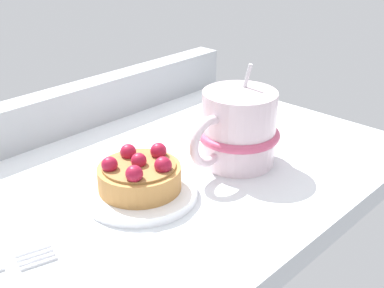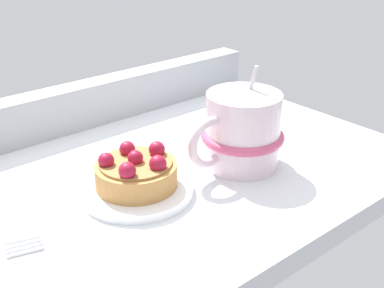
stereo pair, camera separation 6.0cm
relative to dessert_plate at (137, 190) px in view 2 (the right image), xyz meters
The scene contains 5 objects.
ground_plane 3.82cm from the dessert_plate, 47.91° to the left, with size 69.10×42.41×2.77cm, color silver.
window_rail_back 22.04cm from the dessert_plate, 84.19° to the left, with size 67.72×3.79×6.37cm, color #9EA3A8.
dessert_plate is the anchor object (origin of this frame).
raspberry_tart 2.34cm from the dessert_plate, 100.19° to the right, with size 9.34×9.34×4.52cm.
coffee_mug 14.94cm from the dessert_plate, 10.23° to the right, with size 14.01×10.46×12.59cm.
Camera 2 is at (-30.44, -45.41, 30.27)cm, focal length 48.12 mm.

